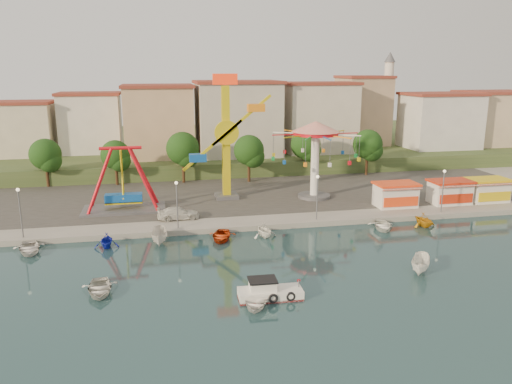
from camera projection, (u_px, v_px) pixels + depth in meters
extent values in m
plane|color=#143037|center=(276.00, 273.00, 44.40)|extent=(200.00, 200.00, 0.00)
cube|color=#9E998E|center=(205.00, 155.00, 103.34)|extent=(200.00, 100.00, 0.60)
cube|color=#4C4944|center=(228.00, 189.00, 72.81)|extent=(90.00, 28.00, 0.01)
cube|color=#384C26|center=(203.00, 146.00, 107.81)|extent=(200.00, 60.00, 3.00)
cube|color=#59595E|center=(124.00, 209.00, 61.93)|extent=(10.00, 5.00, 0.30)
cube|color=#1353AB|center=(124.00, 198.00, 61.59)|extent=(4.50, 1.40, 1.00)
cylinder|color=red|center=(120.00, 148.00, 60.10)|extent=(5.00, 0.40, 0.40)
cube|color=#59595E|center=(227.00, 196.00, 67.93)|extent=(3.00, 3.00, 0.50)
cube|color=yellow|center=(226.00, 143.00, 66.20)|extent=(1.00, 1.00, 15.00)
cube|color=#F3300D|center=(225.00, 79.00, 64.22)|extent=(3.20, 0.50, 1.40)
cylinder|color=yellow|center=(227.00, 133.00, 65.08)|extent=(3.20, 0.50, 3.20)
cube|color=yellow|center=(241.00, 120.00, 64.88)|extent=(7.96, 0.35, 6.61)
cube|color=orange|center=(256.00, 108.00, 64.88)|extent=(2.20, 1.20, 1.00)
cylinder|color=#59595E|center=(314.00, 196.00, 68.13)|extent=(4.40, 4.40, 0.40)
cylinder|color=white|center=(315.00, 165.00, 67.10)|extent=(1.10, 1.10, 9.00)
cylinder|color=red|center=(316.00, 133.00, 66.07)|extent=(6.00, 6.00, 0.50)
cone|color=red|center=(316.00, 126.00, 65.86)|extent=(6.40, 6.40, 1.40)
cube|color=white|center=(395.00, 196.00, 63.40)|extent=(5.00, 3.00, 2.80)
cube|color=#F44115|center=(396.00, 184.00, 63.03)|extent=(5.40, 3.40, 0.25)
cube|color=red|center=(402.00, 190.00, 61.49)|extent=(5.00, 0.77, 0.43)
cube|color=white|center=(450.00, 193.00, 64.87)|extent=(5.00, 3.00, 2.80)
cube|color=red|center=(451.00, 181.00, 64.50)|extent=(5.40, 3.40, 0.25)
cube|color=red|center=(458.00, 187.00, 62.96)|extent=(5.00, 0.77, 0.43)
cube|color=white|center=(487.00, 191.00, 65.92)|extent=(5.00, 3.00, 2.80)
cube|color=gold|center=(489.00, 179.00, 65.55)|extent=(5.40, 3.40, 0.25)
cube|color=red|center=(497.00, 185.00, 64.02)|extent=(5.00, 0.77, 0.43)
cylinder|color=#59595E|center=(21.00, 214.00, 51.41)|extent=(0.14, 0.14, 5.00)
cylinder|color=#59595E|center=(177.00, 206.00, 54.49)|extent=(0.14, 0.14, 5.00)
cylinder|color=#59595E|center=(317.00, 199.00, 57.57)|extent=(0.14, 0.14, 5.00)
cylinder|color=#59595E|center=(443.00, 192.00, 60.65)|extent=(0.14, 0.14, 5.00)
cylinder|color=#382314|center=(47.00, 175.00, 74.02)|extent=(0.44, 0.44, 3.60)
sphere|color=black|center=(45.00, 154.00, 73.28)|extent=(4.60, 4.60, 4.60)
cylinder|color=#382314|center=(117.00, 174.00, 75.26)|extent=(0.44, 0.44, 3.40)
sphere|color=black|center=(115.00, 155.00, 74.56)|extent=(4.35, 4.35, 4.35)
cylinder|color=#382314|center=(183.00, 170.00, 76.71)|extent=(0.44, 0.44, 3.92)
sphere|color=black|center=(183.00, 148.00, 75.91)|extent=(5.02, 5.02, 5.02)
cylinder|color=#382314|center=(249.00, 170.00, 77.29)|extent=(0.44, 0.44, 3.66)
sphere|color=black|center=(249.00, 150.00, 76.54)|extent=(4.68, 4.68, 4.68)
cylinder|color=#382314|center=(305.00, 164.00, 82.04)|extent=(0.44, 0.44, 3.80)
sphere|color=black|center=(306.00, 144.00, 81.26)|extent=(4.86, 4.86, 4.86)
cylinder|color=#382314|center=(367.00, 164.00, 82.24)|extent=(0.44, 0.44, 3.77)
sphere|color=black|center=(368.00, 144.00, 81.47)|extent=(4.83, 4.83, 4.83)
cube|color=beige|center=(6.00, 125.00, 79.69)|extent=(9.26, 9.53, 11.87)
cube|color=silver|center=(89.00, 130.00, 87.45)|extent=(12.33, 9.01, 8.63)
cube|color=tan|center=(165.00, 121.00, 90.22)|extent=(11.95, 9.28, 11.23)
cube|color=beige|center=(243.00, 126.00, 90.11)|extent=(12.59, 10.50, 9.20)
cube|color=beige|center=(309.00, 123.00, 95.93)|extent=(10.75, 9.23, 9.24)
cube|color=tan|center=(378.00, 117.00, 96.47)|extent=(12.77, 10.96, 11.21)
cube|color=silver|center=(437.00, 114.00, 97.11)|extent=(8.23, 8.98, 12.36)
cube|color=beige|center=(475.00, 120.00, 104.52)|extent=(11.59, 10.93, 8.76)
cylinder|color=silver|center=(387.00, 103.00, 100.09)|extent=(1.80, 1.80, 16.00)
cylinder|color=#59595E|center=(389.00, 78.00, 98.89)|extent=(2.80, 2.80, 0.30)
cone|color=#59595E|center=(390.00, 57.00, 97.93)|extent=(2.20, 2.20, 2.00)
cube|color=white|center=(270.00, 295.00, 39.43)|extent=(5.13, 2.11, 0.91)
cube|color=red|center=(270.00, 297.00, 39.48)|extent=(5.13, 2.11, 0.16)
cube|color=white|center=(262.00, 286.00, 39.22)|extent=(2.08, 1.59, 0.91)
cube|color=black|center=(263.00, 280.00, 39.10)|extent=(2.29, 1.80, 0.12)
torus|color=black|center=(273.00, 298.00, 38.43)|extent=(0.78, 0.23, 0.77)
torus|color=black|center=(291.00, 297.00, 38.75)|extent=(0.78, 0.23, 0.77)
imported|color=silver|center=(99.00, 288.00, 40.27)|extent=(3.22, 4.28, 0.84)
imported|color=white|center=(256.00, 301.00, 38.15)|extent=(3.55, 4.23, 0.75)
imported|color=white|center=(421.00, 265.00, 44.24)|extent=(3.51, 4.10, 1.53)
imported|color=silver|center=(178.00, 213.00, 58.16)|extent=(4.98, 2.27, 1.41)
imported|color=silver|center=(29.00, 248.00, 49.25)|extent=(3.90, 4.77, 0.87)
imported|color=#141FB1|center=(107.00, 240.00, 50.60)|extent=(2.52, 2.91, 1.51)
imported|color=silver|center=(160.00, 236.00, 51.61)|extent=(1.81, 4.26, 1.61)
imported|color=#B6330E|center=(221.00, 236.00, 52.93)|extent=(3.85, 4.69, 0.85)
imported|color=white|center=(264.00, 230.00, 53.75)|extent=(3.28, 3.55, 1.55)
imported|color=white|center=(383.00, 226.00, 56.47)|extent=(3.82, 4.65, 0.84)
imported|color=orange|center=(424.00, 220.00, 57.36)|extent=(3.20, 3.54, 1.63)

